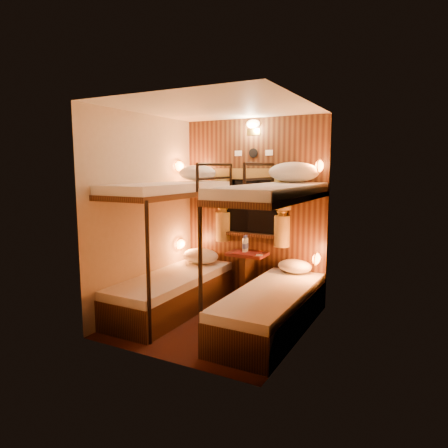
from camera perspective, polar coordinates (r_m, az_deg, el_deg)
The scene contains 22 objects.
floor at distance 4.74m, azimuth -1.13°, elevation -13.72°, with size 2.10×2.10×0.00m, color #34110E.
ceiling at distance 4.45m, azimuth -1.22°, elevation 16.32°, with size 2.10×2.10×0.00m, color silver.
wall_back at distance 5.38m, azimuth 4.29°, elevation 2.05°, with size 2.40×2.40×0.00m, color #C6B293.
wall_front at distance 3.57m, azimuth -9.40°, elevation -1.08°, with size 2.40×2.40×0.00m, color #C6B293.
wall_left at distance 5.00m, azimuth -11.23°, elevation 1.47°, with size 2.40×2.40×0.00m, color #C6B293.
wall_right at distance 4.05m, azimuth 11.27°, elevation -0.04°, with size 2.40×2.40×0.00m, color #C6B293.
back_panel at distance 5.36m, azimuth 4.22°, elevation 2.04°, with size 2.00×0.03×2.40m, color #32180D.
bunk_left at distance 4.96m, azimuth -7.35°, elevation -6.03°, with size 0.72×1.90×1.82m.
bunk_right at distance 4.36m, azimuth 6.83°, elevation -7.99°, with size 0.72×1.90×1.82m.
window at distance 5.34m, azimuth 4.09°, elevation 1.81°, with size 1.00×0.12×0.79m.
curtains at distance 5.30m, azimuth 3.95°, elevation 2.66°, with size 1.10×0.22×1.00m.
back_fixtures at distance 5.32m, azimuth 4.18°, elevation 13.27°, with size 0.54×0.09×0.48m.
reading_lamps at distance 5.06m, azimuth 2.69°, elevation 2.14°, with size 2.00×0.20×1.25m.
table at distance 5.34m, azimuth 3.33°, elevation -6.56°, with size 0.50×0.34×0.66m.
bottle_left at distance 5.32m, azimuth 3.17°, elevation -2.94°, with size 0.06×0.06×0.22m.
bottle_right at distance 5.28m, azimuth 2.96°, elevation -3.05°, with size 0.06×0.06×0.22m.
sachet_a at distance 5.12m, azimuth 5.08°, elevation -4.46°, with size 0.08×0.06×0.01m, color silver.
sachet_b at distance 5.32m, azimuth 4.38°, elevation -3.98°, with size 0.07×0.05×0.00m, color silver.
pillow_lower_left at distance 5.50m, azimuth -3.35°, elevation -4.57°, with size 0.52×0.37×0.20m, color silver.
pillow_lower_right at distance 5.09m, azimuth 10.08°, elevation -5.96°, with size 0.43×0.31×0.17m, color silver.
pillow_upper_left at distance 5.31m, azimuth -3.82°, elevation 7.28°, with size 0.52×0.37×0.21m, color silver.
pillow_upper_right at distance 4.81m, azimuth 9.92°, elevation 7.31°, with size 0.61×0.43×0.24m, color silver.
Camera 1 is at (2.15, -3.85, 1.76)m, focal length 32.00 mm.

